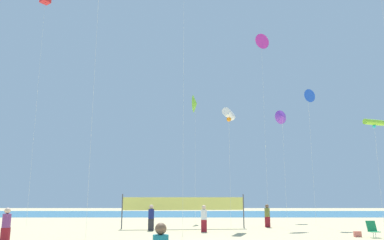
{
  "coord_description": "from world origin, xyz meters",
  "views": [
    {
      "loc": [
        -0.86,
        -17.9,
        2.19
      ],
      "look_at": [
        -0.95,
        11.01,
        8.1
      ],
      "focal_mm": 35.33,
      "sensor_mm": 36.0,
      "label": 1
    }
  ],
  "objects_px": {
    "kite_lime_delta": "(196,104)",
    "kite_lime_tube": "(375,123)",
    "folding_beach_chair": "(374,229)",
    "beachgoer_plum_shirt": "(8,225)",
    "kite_violet_delta": "(283,117)",
    "kite_magenta_delta": "(263,42)",
    "beachgoer_white_shirt": "(205,218)",
    "beachgoer_olive_shirt": "(269,215)",
    "beach_handbag": "(359,234)",
    "kite_white_tube": "(230,115)",
    "volleyball_net": "(185,205)",
    "kite_blue_delta": "(309,96)",
    "beachgoer_navy_shirt": "(152,217)"
  },
  "relations": [
    {
      "from": "kite_lime_tube",
      "to": "kite_magenta_delta",
      "type": "distance_m",
      "value": 12.53
    },
    {
      "from": "folding_beach_chair",
      "to": "kite_lime_tube",
      "type": "height_order",
      "value": "kite_lime_tube"
    },
    {
      "from": "kite_white_tube",
      "to": "beach_handbag",
      "type": "bearing_deg",
      "value": -40.47
    },
    {
      "from": "beachgoer_plum_shirt",
      "to": "kite_violet_delta",
      "type": "xyz_separation_m",
      "value": [
        17.81,
        18.19,
        9.12
      ]
    },
    {
      "from": "beachgoer_olive_shirt",
      "to": "kite_lime_tube",
      "type": "xyz_separation_m",
      "value": [
        7.95,
        -1.33,
        6.73
      ]
    },
    {
      "from": "volleyball_net",
      "to": "kite_violet_delta",
      "type": "bearing_deg",
      "value": 43.34
    },
    {
      "from": "kite_lime_tube",
      "to": "kite_violet_delta",
      "type": "bearing_deg",
      "value": 116.56
    },
    {
      "from": "beachgoer_white_shirt",
      "to": "kite_lime_delta",
      "type": "distance_m",
      "value": 15.31
    },
    {
      "from": "beach_handbag",
      "to": "volleyball_net",
      "type": "bearing_deg",
      "value": 150.06
    },
    {
      "from": "beachgoer_plum_shirt",
      "to": "kite_lime_tube",
      "type": "height_order",
      "value": "kite_lime_tube"
    },
    {
      "from": "beachgoer_navy_shirt",
      "to": "beachgoer_olive_shirt",
      "type": "height_order",
      "value": "beachgoer_navy_shirt"
    },
    {
      "from": "folding_beach_chair",
      "to": "kite_violet_delta",
      "type": "relative_size",
      "value": 0.08
    },
    {
      "from": "kite_white_tube",
      "to": "beachgoer_white_shirt",
      "type": "bearing_deg",
      "value": -128.21
    },
    {
      "from": "volleyball_net",
      "to": "beachgoer_olive_shirt",
      "type": "bearing_deg",
      "value": 10.87
    },
    {
      "from": "volleyball_net",
      "to": "kite_lime_tube",
      "type": "height_order",
      "value": "kite_lime_tube"
    },
    {
      "from": "kite_lime_tube",
      "to": "folding_beach_chair",
      "type": "bearing_deg",
      "value": -121.08
    },
    {
      "from": "kite_lime_delta",
      "to": "kite_lime_tube",
      "type": "bearing_deg",
      "value": -33.48
    },
    {
      "from": "volleyball_net",
      "to": "kite_violet_delta",
      "type": "distance_m",
      "value": 15.59
    },
    {
      "from": "beachgoer_white_shirt",
      "to": "kite_lime_delta",
      "type": "xyz_separation_m",
      "value": [
        -0.45,
        11.26,
        10.37
      ]
    },
    {
      "from": "folding_beach_chair",
      "to": "kite_magenta_delta",
      "type": "xyz_separation_m",
      "value": [
        -3.55,
        11.34,
        15.92
      ]
    },
    {
      "from": "beachgoer_white_shirt",
      "to": "beach_handbag",
      "type": "relative_size",
      "value": 4.31
    },
    {
      "from": "beachgoer_plum_shirt",
      "to": "kite_white_tube",
      "type": "distance_m",
      "value": 16.44
    },
    {
      "from": "folding_beach_chair",
      "to": "beach_handbag",
      "type": "height_order",
      "value": "folding_beach_chair"
    },
    {
      "from": "beach_handbag",
      "to": "kite_violet_delta",
      "type": "distance_m",
      "value": 17.71
    },
    {
      "from": "kite_lime_delta",
      "to": "beachgoer_navy_shirt",
      "type": "bearing_deg",
      "value": -106.59
    },
    {
      "from": "kite_white_tube",
      "to": "kite_blue_delta",
      "type": "bearing_deg",
      "value": 21.4
    },
    {
      "from": "beachgoer_olive_shirt",
      "to": "kite_violet_delta",
      "type": "relative_size",
      "value": 0.16
    },
    {
      "from": "beachgoer_white_shirt",
      "to": "beachgoer_olive_shirt",
      "type": "bearing_deg",
      "value": 154.61
    },
    {
      "from": "beachgoer_white_shirt",
      "to": "beachgoer_plum_shirt",
      "type": "relative_size",
      "value": 0.99
    },
    {
      "from": "beachgoer_navy_shirt",
      "to": "kite_lime_tube",
      "type": "bearing_deg",
      "value": 51.82
    },
    {
      "from": "beachgoer_plum_shirt",
      "to": "volleyball_net",
      "type": "relative_size",
      "value": 0.19
    },
    {
      "from": "beach_handbag",
      "to": "kite_lime_tube",
      "type": "bearing_deg",
      "value": 52.48
    },
    {
      "from": "beachgoer_plum_shirt",
      "to": "kite_blue_delta",
      "type": "xyz_separation_m",
      "value": [
        18.47,
        11.75,
        9.48
      ]
    },
    {
      "from": "beachgoer_olive_shirt",
      "to": "beach_handbag",
      "type": "xyz_separation_m",
      "value": [
        3.69,
        -6.88,
        -0.74
      ]
    },
    {
      "from": "kite_magenta_delta",
      "to": "kite_violet_delta",
      "type": "distance_m",
      "value": 7.75
    },
    {
      "from": "beach_handbag",
      "to": "kite_violet_delta",
      "type": "relative_size",
      "value": 0.04
    },
    {
      "from": "beachgoer_olive_shirt",
      "to": "beachgoer_white_shirt",
      "type": "bearing_deg",
      "value": 148.1
    },
    {
      "from": "beachgoer_navy_shirt",
      "to": "beachgoer_olive_shirt",
      "type": "distance_m",
      "value": 8.81
    },
    {
      "from": "beach_handbag",
      "to": "kite_magenta_delta",
      "type": "height_order",
      "value": "kite_magenta_delta"
    },
    {
      "from": "beachgoer_white_shirt",
      "to": "kite_blue_delta",
      "type": "distance_m",
      "value": 14.0
    },
    {
      "from": "kite_lime_tube",
      "to": "kite_lime_delta",
      "type": "height_order",
      "value": "kite_lime_delta"
    },
    {
      "from": "kite_lime_tube",
      "to": "kite_white_tube",
      "type": "bearing_deg",
      "value": 179.85
    },
    {
      "from": "beachgoer_white_shirt",
      "to": "kite_magenta_delta",
      "type": "bearing_deg",
      "value": 170.7
    },
    {
      "from": "beachgoer_plum_shirt",
      "to": "kite_violet_delta",
      "type": "relative_size",
      "value": 0.16
    },
    {
      "from": "beachgoer_white_shirt",
      "to": "folding_beach_chair",
      "type": "xyz_separation_m",
      "value": [
        9.27,
        -3.34,
        -0.43
      ]
    },
    {
      "from": "kite_lime_tube",
      "to": "kite_magenta_delta",
      "type": "xyz_separation_m",
      "value": [
        -7.06,
        5.51,
        8.76
      ]
    },
    {
      "from": "kite_lime_tube",
      "to": "kite_violet_delta",
      "type": "xyz_separation_m",
      "value": [
        -4.58,
        9.16,
        2.4
      ]
    },
    {
      "from": "kite_magenta_delta",
      "to": "beachgoer_olive_shirt",
      "type": "bearing_deg",
      "value": -102.01
    },
    {
      "from": "beachgoer_olive_shirt",
      "to": "folding_beach_chair",
      "type": "xyz_separation_m",
      "value": [
        4.44,
        -7.16,
        -0.43
      ]
    },
    {
      "from": "beach_handbag",
      "to": "kite_lime_delta",
      "type": "xyz_separation_m",
      "value": [
        -8.98,
        14.31,
        11.11
      ]
    }
  ]
}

